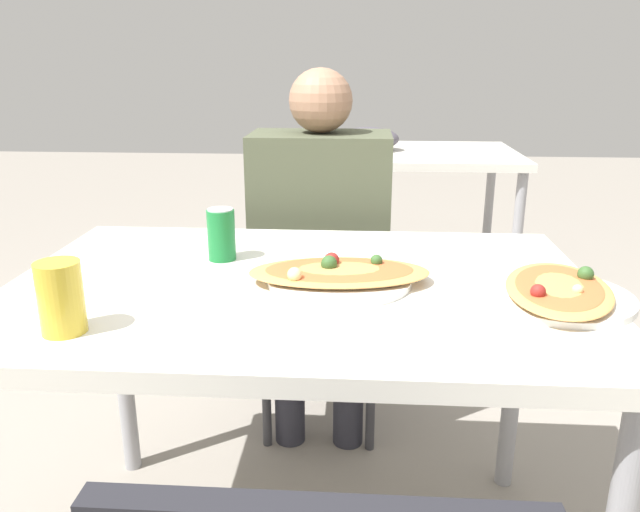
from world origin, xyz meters
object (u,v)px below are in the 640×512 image
object	(u,v)px
pizza_main	(339,275)
person_seated	(321,231)
dining_table	(301,314)
soda_can	(221,234)
drink_glass	(61,298)
pizza_second	(558,292)
chair_far_seated	(323,280)

from	to	relation	value
pizza_main	person_seated	bearing A→B (deg)	97.12
dining_table	soda_can	size ratio (longest dim) A/B	10.11
drink_glass	pizza_second	size ratio (longest dim) A/B	0.35
dining_table	pizza_second	bearing A→B (deg)	-7.84
dining_table	chair_far_seated	distance (m)	0.78
chair_far_seated	person_seated	xyz separation A→B (m)	(-0.00, -0.12, 0.21)
dining_table	pizza_main	xyz separation A→B (m)	(0.08, -0.00, 0.09)
chair_far_seated	pizza_main	size ratio (longest dim) A/B	2.24
dining_table	pizza_main	distance (m)	0.13
pizza_main	soda_can	bearing A→B (deg)	152.53
soda_can	drink_glass	distance (m)	0.47
dining_table	chair_far_seated	size ratio (longest dim) A/B	1.39
chair_far_seated	drink_glass	bearing A→B (deg)	69.23
person_seated	soda_can	world-z (taller)	person_seated
person_seated	pizza_main	xyz separation A→B (m)	(0.08, -0.65, 0.08)
chair_far_seated	pizza_main	xyz separation A→B (m)	(0.08, -0.76, 0.29)
person_seated	pizza_second	distance (m)	0.89
pizza_main	pizza_second	xyz separation A→B (m)	(0.44, -0.07, -0.00)
chair_far_seated	drink_glass	distance (m)	1.17
chair_far_seated	dining_table	bearing A→B (deg)	89.88
soda_can	chair_far_seated	bearing A→B (deg)	71.43
drink_glass	pizza_main	bearing A→B (deg)	30.57
pizza_main	drink_glass	bearing A→B (deg)	-149.43
person_seated	soda_can	distance (m)	0.55
chair_far_seated	pizza_second	bearing A→B (deg)	122.24
pizza_main	soda_can	xyz separation A→B (m)	(-0.29, 0.15, 0.04)
chair_far_seated	person_seated	bearing A→B (deg)	90.00
soda_can	drink_glass	world-z (taller)	drink_glass
dining_table	drink_glass	distance (m)	0.51
dining_table	soda_can	world-z (taller)	soda_can
pizza_main	pizza_second	world-z (taller)	pizza_main
chair_far_seated	person_seated	world-z (taller)	person_seated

